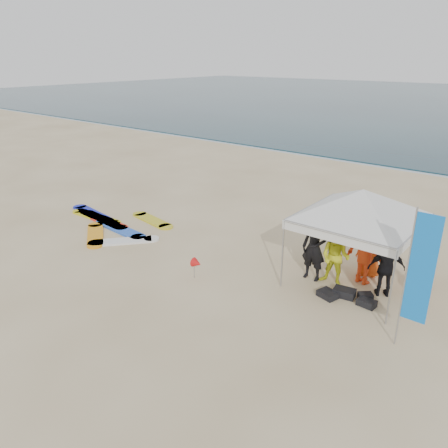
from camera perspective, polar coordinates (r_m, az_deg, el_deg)
name	(u,v)px	position (r m, az deg, el deg)	size (l,w,h in m)	color
ground	(156,288)	(12.41, -8.93, -8.21)	(120.00, 120.00, 0.00)	beige
shoreline_foam	(387,166)	(27.28, 20.57, 7.10)	(160.00, 1.20, 0.01)	silver
person_black_a	(314,248)	(12.57, 11.70, -3.05)	(0.71, 0.46, 1.94)	black
person_yellow	(335,257)	(12.44, 14.33, -4.21)	(0.82, 0.64, 1.68)	yellow
person_orange_a	(367,251)	(12.74, 18.12, -3.42)	(1.24, 0.71, 1.92)	red
person_black_b	(386,268)	(12.29, 20.44, -5.42)	(0.95, 0.40, 1.63)	black
person_orange_b	(371,250)	(13.24, 18.63, -3.25)	(0.79, 0.52, 1.62)	#C44411
person_seated	(421,281)	(12.84, 24.36, -6.80)	(0.78, 0.25, 0.84)	#FF5416
canopy_tent	(364,190)	(12.04, 17.78, 4.28)	(4.17, 4.17, 3.15)	#A5A5A8
feather_flag	(419,271)	(9.84, 24.16, -5.63)	(0.55, 0.04, 3.25)	#A5A5A8
marker_pennant	(197,263)	(12.51, -3.54, -5.16)	(0.28, 0.28, 0.64)	#A5A5A8
gear_pile	(348,296)	(12.14, 15.85, -9.01)	(1.51, 0.94, 0.22)	black
surfboard_spread	(111,224)	(17.13, -14.59, -0.02)	(5.16, 3.47, 0.07)	gold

